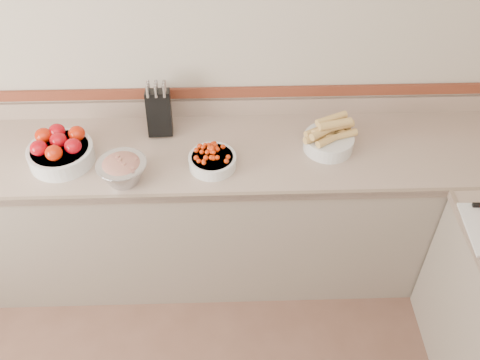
{
  "coord_description": "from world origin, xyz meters",
  "views": [
    {
      "loc": [
        0.3,
        -0.43,
        2.69
      ],
      "look_at": [
        0.35,
        1.35,
        1.0
      ],
      "focal_mm": 40.0,
      "sensor_mm": 36.0,
      "label": 1
    }
  ],
  "objects_px": {
    "cherry_tomato_bowl": "(212,159)",
    "corn_bowl": "(329,138)",
    "tomato_bowl": "(60,150)",
    "rhubarb_bowl": "(122,170)",
    "knife_block": "(159,112)"
  },
  "relations": [
    {
      "from": "cherry_tomato_bowl",
      "to": "corn_bowl",
      "type": "height_order",
      "value": "corn_bowl"
    },
    {
      "from": "tomato_bowl",
      "to": "rhubarb_bowl",
      "type": "distance_m",
      "value": 0.36
    },
    {
      "from": "tomato_bowl",
      "to": "corn_bowl",
      "type": "height_order",
      "value": "corn_bowl"
    },
    {
      "from": "tomato_bowl",
      "to": "cherry_tomato_bowl",
      "type": "relative_size",
      "value": 1.36
    },
    {
      "from": "corn_bowl",
      "to": "rhubarb_bowl",
      "type": "bearing_deg",
      "value": -168.26
    },
    {
      "from": "cherry_tomato_bowl",
      "to": "knife_block",
      "type": "bearing_deg",
      "value": 133.39
    },
    {
      "from": "cherry_tomato_bowl",
      "to": "corn_bowl",
      "type": "xyz_separation_m",
      "value": [
        0.6,
        0.12,
        0.02
      ]
    },
    {
      "from": "corn_bowl",
      "to": "rhubarb_bowl",
      "type": "height_order",
      "value": "corn_bowl"
    },
    {
      "from": "corn_bowl",
      "to": "tomato_bowl",
      "type": "bearing_deg",
      "value": -177.52
    },
    {
      "from": "knife_block",
      "to": "tomato_bowl",
      "type": "bearing_deg",
      "value": -154.03
    },
    {
      "from": "cherry_tomato_bowl",
      "to": "rhubarb_bowl",
      "type": "relative_size",
      "value": 0.98
    },
    {
      "from": "tomato_bowl",
      "to": "corn_bowl",
      "type": "relative_size",
      "value": 1.15
    },
    {
      "from": "corn_bowl",
      "to": "rhubarb_bowl",
      "type": "distance_m",
      "value": 1.05
    },
    {
      "from": "knife_block",
      "to": "rhubarb_bowl",
      "type": "xyz_separation_m",
      "value": [
        -0.15,
        -0.39,
        -0.05
      ]
    },
    {
      "from": "knife_block",
      "to": "rhubarb_bowl",
      "type": "distance_m",
      "value": 0.42
    }
  ]
}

